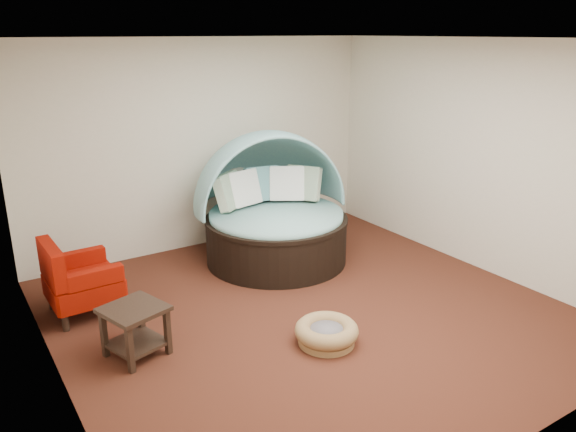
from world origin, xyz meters
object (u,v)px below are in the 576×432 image
canopy_daybed (273,201)px  side_table (135,324)px  pet_basket (327,333)px  red_armchair (78,280)px

canopy_daybed → side_table: canopy_daybed is taller
canopy_daybed → side_table: (-2.30, -1.33, -0.46)m
pet_basket → side_table: bearing=153.6°
pet_basket → red_armchair: (-1.83, 1.91, 0.27)m
canopy_daybed → side_table: bearing=-139.8°
pet_basket → red_armchair: red_armchair is taller
side_table → pet_basket: bearing=-26.4°
side_table → canopy_daybed: bearing=30.1°
pet_basket → red_armchair: bearing=133.8°
red_armchair → side_table: 1.14m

